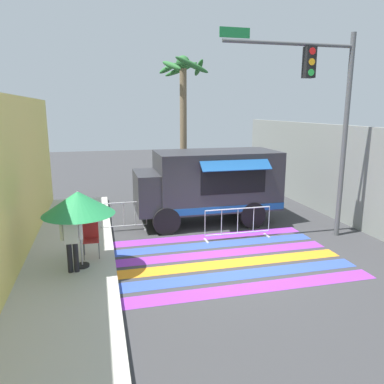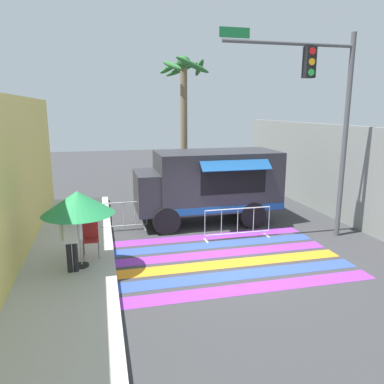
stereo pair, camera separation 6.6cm
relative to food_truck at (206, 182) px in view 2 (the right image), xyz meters
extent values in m
plane|color=#38383A|center=(-0.33, -3.51, -1.55)|extent=(60.00, 60.00, 0.00)
cube|color=#B7B5AD|center=(-5.72, -3.51, -1.46)|extent=(4.40, 16.00, 0.17)
cube|color=#E5D166|center=(-6.03, -3.51, 0.74)|extent=(0.25, 16.00, 4.57)
cube|color=gray|center=(5.10, -0.51, 0.26)|extent=(0.20, 16.00, 3.62)
cube|color=purple|center=(-0.33, -5.40, -1.54)|extent=(6.40, 0.56, 0.01)
cube|color=#334FB2|center=(-0.33, -4.64, -1.54)|extent=(6.40, 0.56, 0.01)
cube|color=orange|center=(-0.33, -3.88, -1.54)|extent=(6.40, 0.56, 0.01)
cube|color=purple|center=(-0.33, -3.12, -1.54)|extent=(6.40, 0.56, 0.01)
cube|color=#334FB2|center=(-0.33, -2.36, -1.54)|extent=(6.40, 0.56, 0.01)
cube|color=purple|center=(-0.33, -1.60, -1.54)|extent=(6.40, 0.56, 0.01)
cube|color=#2D2D33|center=(0.41, 0.01, 0.09)|extent=(4.45, 2.22, 2.10)
cube|color=#2D2D33|center=(-1.82, 0.01, -0.25)|extent=(1.57, 2.05, 1.42)
cube|color=#1E232D|center=(-2.55, 0.01, 0.11)|extent=(0.06, 1.78, 0.54)
cube|color=black|center=(0.67, -1.12, 0.25)|extent=(2.36, 0.03, 0.94)
cube|color=#194C8C|center=(0.67, -1.33, 0.80)|extent=(2.46, 0.43, 0.31)
cube|color=#194C8C|center=(0.41, -1.11, -0.78)|extent=(4.45, 0.01, 0.24)
cylinder|color=black|center=(-1.69, -1.02, -1.07)|extent=(0.95, 0.22, 0.95)
cylinder|color=black|center=(-1.69, 1.03, -1.07)|extent=(0.95, 0.22, 0.95)
cylinder|color=black|center=(1.45, -1.02, -1.07)|extent=(0.95, 0.22, 0.95)
cylinder|color=black|center=(1.45, 1.03, -1.07)|extent=(0.95, 0.22, 0.95)
cylinder|color=#515456|center=(3.92, -2.49, 1.70)|extent=(0.16, 0.16, 6.49)
cylinder|color=#515456|center=(1.82, -2.49, 4.53)|extent=(4.20, 0.11, 0.11)
cube|color=black|center=(2.45, -2.52, 4.02)|extent=(0.32, 0.28, 0.90)
cylinder|color=red|center=(2.45, -2.66, 4.32)|extent=(0.20, 0.02, 0.20)
cylinder|color=#F2A519|center=(2.45, -2.66, 4.02)|extent=(0.20, 0.02, 0.20)
cylinder|color=green|center=(2.45, -2.66, 3.72)|extent=(0.20, 0.02, 0.20)
cube|color=#197238|center=(0.07, -2.51, 4.75)|extent=(0.90, 0.02, 0.28)
cylinder|color=black|center=(-4.38, -3.51, -1.34)|extent=(0.36, 0.36, 0.06)
cylinder|color=#B2B2B7|center=(-4.38, -3.51, -0.36)|extent=(0.04, 0.04, 2.02)
cone|color=#268C4C|center=(-4.38, -3.51, 0.35)|extent=(1.82, 1.82, 0.59)
cylinder|color=#4C4C51|center=(-4.34, -3.09, -1.14)|extent=(0.02, 0.02, 0.47)
cylinder|color=#4C4C51|center=(-3.94, -3.09, -1.14)|extent=(0.02, 0.02, 0.47)
cylinder|color=#4C4C51|center=(-4.34, -2.69, -1.14)|extent=(0.02, 0.02, 0.47)
cylinder|color=#4C4C51|center=(-3.94, -2.69, -1.14)|extent=(0.02, 0.02, 0.47)
cube|color=#B22626|center=(-4.14, -2.89, -0.89)|extent=(0.42, 0.42, 0.03)
cube|color=#B22626|center=(-4.14, -2.70, -0.66)|extent=(0.42, 0.03, 0.44)
cylinder|color=black|center=(-4.65, -3.78, -0.99)|extent=(0.13, 0.13, 0.77)
cylinder|color=black|center=(-4.50, -3.78, -0.99)|extent=(0.13, 0.13, 0.77)
cube|color=silver|center=(-4.58, -3.78, -0.29)|extent=(0.34, 0.20, 0.62)
cylinder|color=silver|center=(-4.80, -3.78, -0.26)|extent=(0.09, 0.09, 0.53)
cylinder|color=silver|center=(-4.36, -3.78, -0.26)|extent=(0.09, 0.09, 0.53)
sphere|color=brown|center=(-4.58, -3.78, 0.16)|extent=(0.22, 0.22, 0.22)
cylinder|color=#B7BABF|center=(0.51, -2.00, -0.52)|extent=(2.24, 0.04, 0.04)
cylinder|color=#B7BABF|center=(0.51, -2.00, -1.36)|extent=(2.24, 0.04, 0.04)
cylinder|color=#B7BABF|center=(-0.61, -2.00, -0.94)|extent=(0.02, 0.02, 0.84)
cylinder|color=#B7BABF|center=(-0.05, -2.00, -0.94)|extent=(0.02, 0.02, 0.84)
cylinder|color=#B7BABF|center=(0.51, -2.00, -0.94)|extent=(0.02, 0.02, 0.84)
cylinder|color=#B7BABF|center=(1.07, -2.00, -0.94)|extent=(0.02, 0.02, 0.84)
cylinder|color=#B7BABF|center=(1.63, -2.00, -0.94)|extent=(0.02, 0.02, 0.84)
cube|color=#B7BABF|center=(-0.56, -2.00, -1.53)|extent=(0.06, 0.44, 0.03)
cube|color=#B7BABF|center=(1.58, -2.00, -1.53)|extent=(0.06, 0.44, 0.03)
cylinder|color=#B7BABF|center=(-3.07, -0.28, -0.52)|extent=(1.59, 0.04, 0.04)
cylinder|color=#B7BABF|center=(-3.07, -0.28, -1.36)|extent=(1.59, 0.04, 0.04)
cylinder|color=#B7BABF|center=(-3.87, -0.28, -0.94)|extent=(0.02, 0.02, 0.84)
cylinder|color=#B7BABF|center=(-3.47, -0.28, -0.94)|extent=(0.02, 0.02, 0.84)
cylinder|color=#B7BABF|center=(-3.07, -0.28, -0.94)|extent=(0.02, 0.02, 0.84)
cylinder|color=#B7BABF|center=(-2.67, -0.28, -0.94)|extent=(0.02, 0.02, 0.84)
cylinder|color=#B7BABF|center=(-2.27, -0.28, -0.94)|extent=(0.02, 0.02, 0.84)
cube|color=#B7BABF|center=(-3.82, -0.28, -1.53)|extent=(0.06, 0.44, 0.03)
cube|color=#B7BABF|center=(-2.32, -0.28, -1.53)|extent=(0.06, 0.44, 0.03)
cylinder|color=#7A664C|center=(0.06, 3.98, 1.49)|extent=(0.31, 0.31, 6.07)
sphere|color=#2D6B33|center=(0.06, 3.98, 4.68)|extent=(0.60, 0.60, 0.60)
ellipsoid|color=#2D6B33|center=(0.78, 3.95, 4.47)|extent=(0.29, 1.43, 0.78)
ellipsoid|color=#2D6B33|center=(0.15, 4.78, 4.47)|extent=(1.60, 0.42, 0.84)
ellipsoid|color=#2D6B33|center=(-0.49, 4.52, 4.48)|extent=(1.24, 1.26, 0.77)
ellipsoid|color=#2D6B33|center=(-0.52, 3.68, 4.50)|extent=(0.82, 1.28, 0.62)
ellipsoid|color=#2D6B33|center=(0.27, 3.16, 4.49)|extent=(1.68, 0.65, 0.79)
camera|label=1|loc=(-3.83, -13.05, 2.65)|focal=35.00mm
camera|label=2|loc=(-3.76, -13.07, 2.65)|focal=35.00mm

